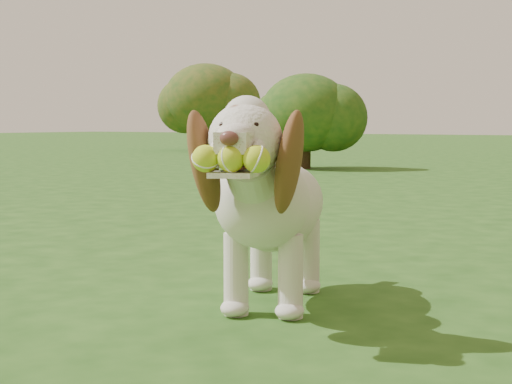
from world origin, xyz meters
The scene contains 4 objects.
ground centered at (0.00, 0.00, 0.00)m, with size 80.00×80.00×0.00m, color #214914.
dog centered at (-0.10, 0.13, 0.41)m, with size 0.67×1.14×0.76m.
shrub_a centered at (-4.23, 7.76, 0.82)m, with size 1.34×1.34×1.39m.
shrub_g centered at (-10.04, 13.15, 1.24)m, with size 2.03×2.03×2.11m.
Camera 1 is at (1.38, -2.27, 0.68)m, focal length 55.00 mm.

